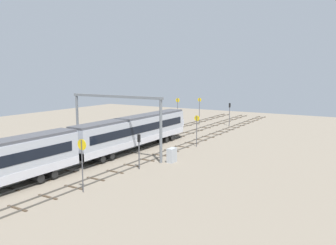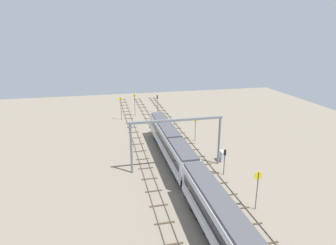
{
  "view_description": "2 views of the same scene",
  "coord_description": "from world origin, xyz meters",
  "px_view_note": "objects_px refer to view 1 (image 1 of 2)",
  "views": [
    {
      "loc": [
        -44.9,
        -30.34,
        11.4
      ],
      "look_at": [
        4.75,
        -0.51,
        3.06
      ],
      "focal_mm": 37.8,
      "sensor_mm": 36.0,
      "label": 1
    },
    {
      "loc": [
        -48.87,
        10.78,
        21.1
      ],
      "look_at": [
        5.24,
        -1.62,
        3.53
      ],
      "focal_mm": 30.67,
      "sensor_mm": 36.0,
      "label": 2
    }
  ],
  "objects_px": {
    "speed_sign_far_trackside": "(82,157)",
    "signal_light_trackside_departure": "(139,146)",
    "speed_sign_distant_end": "(178,108)",
    "overhead_gantry": "(116,112)",
    "speed_sign_near_foreground": "(197,127)",
    "relay_cabinet": "(172,155)",
    "train": "(76,147)",
    "speed_sign_mid_trackside": "(199,108)",
    "signal_light_trackside_approach": "(230,111)"
  },
  "relations": [
    {
      "from": "speed_sign_mid_trackside",
      "to": "signal_light_trackside_departure",
      "type": "height_order",
      "value": "speed_sign_mid_trackside"
    },
    {
      "from": "speed_sign_far_trackside",
      "to": "signal_light_trackside_departure",
      "type": "relative_size",
      "value": 1.24
    },
    {
      "from": "overhead_gantry",
      "to": "speed_sign_near_foreground",
      "type": "height_order",
      "value": "overhead_gantry"
    },
    {
      "from": "speed_sign_mid_trackside",
      "to": "relay_cabinet",
      "type": "distance_m",
      "value": 33.11
    },
    {
      "from": "speed_sign_distant_end",
      "to": "relay_cabinet",
      "type": "height_order",
      "value": "speed_sign_distant_end"
    },
    {
      "from": "train",
      "to": "speed_sign_mid_trackside",
      "type": "bearing_deg",
      "value": 4.39
    },
    {
      "from": "speed_sign_near_foreground",
      "to": "speed_sign_distant_end",
      "type": "distance_m",
      "value": 22.4
    },
    {
      "from": "train",
      "to": "relay_cabinet",
      "type": "distance_m",
      "value": 11.86
    },
    {
      "from": "overhead_gantry",
      "to": "signal_light_trackside_approach",
      "type": "height_order",
      "value": "overhead_gantry"
    },
    {
      "from": "overhead_gantry",
      "to": "signal_light_trackside_departure",
      "type": "relative_size",
      "value": 3.6
    },
    {
      "from": "speed_sign_distant_end",
      "to": "relay_cabinet",
      "type": "relative_size",
      "value": 3.2
    },
    {
      "from": "speed_sign_distant_end",
      "to": "signal_light_trackside_departure",
      "type": "bearing_deg",
      "value": -157.87
    },
    {
      "from": "overhead_gantry",
      "to": "signal_light_trackside_approach",
      "type": "relative_size",
      "value": 3.08
    },
    {
      "from": "overhead_gantry",
      "to": "relay_cabinet",
      "type": "relative_size",
      "value": 8.23
    },
    {
      "from": "speed_sign_far_trackside",
      "to": "speed_sign_mid_trackside",
      "type": "bearing_deg",
      "value": 12.15
    },
    {
      "from": "signal_light_trackside_approach",
      "to": "speed_sign_near_foreground",
      "type": "bearing_deg",
      "value": -171.31
    },
    {
      "from": "train",
      "to": "overhead_gantry",
      "type": "height_order",
      "value": "overhead_gantry"
    },
    {
      "from": "train",
      "to": "speed_sign_near_foreground",
      "type": "bearing_deg",
      "value": -19.99
    },
    {
      "from": "train",
      "to": "overhead_gantry",
      "type": "bearing_deg",
      "value": 0.13
    },
    {
      "from": "speed_sign_distant_end",
      "to": "signal_light_trackside_departure",
      "type": "relative_size",
      "value": 1.4
    },
    {
      "from": "speed_sign_near_foreground",
      "to": "speed_sign_distant_end",
      "type": "height_order",
      "value": "speed_sign_distant_end"
    },
    {
      "from": "speed_sign_near_foreground",
      "to": "speed_sign_far_trackside",
      "type": "distance_m",
      "value": 24.2
    },
    {
      "from": "speed_sign_mid_trackside",
      "to": "overhead_gantry",
      "type": "bearing_deg",
      "value": -174.62
    },
    {
      "from": "speed_sign_mid_trackside",
      "to": "train",
      "type": "bearing_deg",
      "value": -175.61
    },
    {
      "from": "train",
      "to": "relay_cabinet",
      "type": "xyz_separation_m",
      "value": [
        8.35,
        -8.23,
        -1.75
      ]
    },
    {
      "from": "speed_sign_near_foreground",
      "to": "speed_sign_mid_trackside",
      "type": "relative_size",
      "value": 0.83
    },
    {
      "from": "train",
      "to": "speed_sign_distant_end",
      "type": "xyz_separation_m",
      "value": [
        36.35,
        6.76,
        1.05
      ]
    },
    {
      "from": "signal_light_trackside_approach",
      "to": "speed_sign_far_trackside",
      "type": "bearing_deg",
      "value": -175.82
    },
    {
      "from": "speed_sign_distant_end",
      "to": "signal_light_trackside_approach",
      "type": "height_order",
      "value": "speed_sign_distant_end"
    },
    {
      "from": "signal_light_trackside_departure",
      "to": "speed_sign_distant_end",
      "type": "bearing_deg",
      "value": 22.13
    },
    {
      "from": "overhead_gantry",
      "to": "speed_sign_distant_end",
      "type": "xyz_separation_m",
      "value": [
        28.89,
        6.74,
        -2.37
      ]
    },
    {
      "from": "train",
      "to": "speed_sign_near_foreground",
      "type": "xyz_separation_m",
      "value": [
        18.46,
        -6.71,
        0.44
      ]
    },
    {
      "from": "train",
      "to": "relay_cabinet",
      "type": "bearing_deg",
      "value": -44.61
    },
    {
      "from": "overhead_gantry",
      "to": "speed_sign_mid_trackside",
      "type": "relative_size",
      "value": 2.57
    },
    {
      "from": "train",
      "to": "speed_sign_near_foreground",
      "type": "relative_size",
      "value": 10.45
    },
    {
      "from": "signal_light_trackside_approach",
      "to": "relay_cabinet",
      "type": "bearing_deg",
      "value": -171.35
    },
    {
      "from": "train",
      "to": "speed_sign_distant_end",
      "type": "distance_m",
      "value": 36.99
    },
    {
      "from": "signal_light_trackside_departure",
      "to": "speed_sign_far_trackside",
      "type": "bearing_deg",
      "value": -179.08
    },
    {
      "from": "speed_sign_far_trackside",
      "to": "signal_light_trackside_departure",
      "type": "bearing_deg",
      "value": 0.92
    },
    {
      "from": "speed_sign_far_trackside",
      "to": "speed_sign_distant_end",
      "type": "height_order",
      "value": "speed_sign_distant_end"
    },
    {
      "from": "speed_sign_distant_end",
      "to": "signal_light_trackside_departure",
      "type": "xyz_separation_m",
      "value": [
        -32.71,
        -13.3,
        -0.97
      ]
    },
    {
      "from": "overhead_gantry",
      "to": "signal_light_trackside_departure",
      "type": "bearing_deg",
      "value": -120.22
    },
    {
      "from": "speed_sign_distant_end",
      "to": "signal_light_trackside_departure",
      "type": "height_order",
      "value": "speed_sign_distant_end"
    },
    {
      "from": "signal_light_trackside_departure",
      "to": "relay_cabinet",
      "type": "height_order",
      "value": "signal_light_trackside_departure"
    },
    {
      "from": "overhead_gantry",
      "to": "speed_sign_near_foreground",
      "type": "relative_size",
      "value": 3.1
    },
    {
      "from": "relay_cabinet",
      "to": "speed_sign_near_foreground",
      "type": "bearing_deg",
      "value": 8.55
    },
    {
      "from": "speed_sign_near_foreground",
      "to": "relay_cabinet",
      "type": "distance_m",
      "value": 10.46
    },
    {
      "from": "overhead_gantry",
      "to": "speed_sign_mid_trackside",
      "type": "distance_m",
      "value": 32.14
    },
    {
      "from": "speed_sign_far_trackside",
      "to": "speed_sign_distant_end",
      "type": "relative_size",
      "value": 0.89
    },
    {
      "from": "signal_light_trackside_departure",
      "to": "overhead_gantry",
      "type": "bearing_deg",
      "value": 59.78
    }
  ]
}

